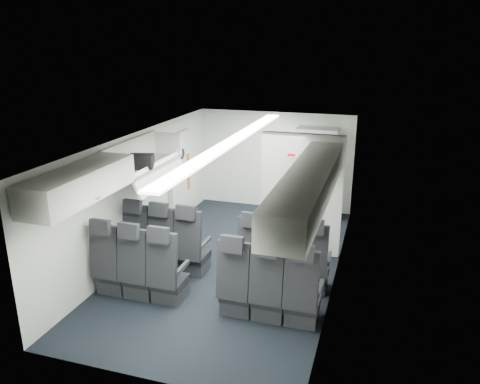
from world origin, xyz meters
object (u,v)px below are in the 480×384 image
Objects in this scene: seat_row_mid at (201,282)px; carry_on_bag at (141,162)px; seat_row_front at (222,255)px; flight_attendant at (281,188)px; boarding_door at (180,177)px; galley_unit at (316,173)px.

carry_on_bag is at bearing 144.19° from seat_row_mid.
seat_row_front is 1.89× the size of flight_attendant.
seat_row_front is 1.00× the size of seat_row_mid.
seat_row_mid is 3.45m from boarding_door.
carry_on_bag is (-2.32, -3.17, 0.83)m from galley_unit.
seat_row_mid is 4.30m from galley_unit.
seat_row_front is at bearing -18.96° from carry_on_bag.
seat_row_mid is at bearing -51.18° from carry_on_bag.
seat_row_mid is at bearing 152.96° from flight_attendant.
boarding_door is (-2.59, -1.17, 0.00)m from galley_unit.
flight_attendant is (0.43, 3.11, 0.48)m from seat_row_mid.
seat_row_mid is at bearing -61.23° from boarding_door.
boarding_door is at bearing 82.40° from carry_on_bag.
galley_unit is 4.01m from carry_on_bag.
boarding_door is at bearing 118.77° from seat_row_mid.
seat_row_front is 1.75× the size of galley_unit.
flight_attendant is at bearing 34.47° from carry_on_bag.
seat_row_front is 1.94m from carry_on_bag.
boarding_door reaches higher than seat_row_front.
seat_row_front is 2.30m from flight_attendant.
carry_on_bag is at bearing 120.64° from flight_attendant.
flight_attendant is at bearing 79.04° from seat_row_front.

